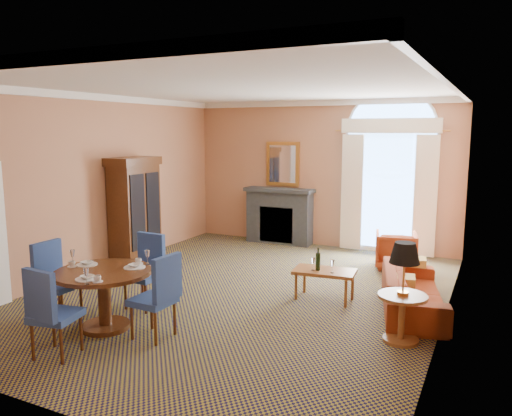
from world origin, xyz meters
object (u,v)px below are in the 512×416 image
at_px(dining_table, 104,286).
at_px(armchair, 396,250).
at_px(armoire, 135,213).
at_px(side_table, 403,280).
at_px(coffee_table, 324,272).
at_px(sofa, 413,290).

relative_size(dining_table, armchair, 1.65).
distance_m(armoire, side_table, 5.53).
distance_m(dining_table, side_table, 3.77).
height_order(armchair, coffee_table, coffee_table).
relative_size(armoire, side_table, 1.69).
xyz_separation_m(dining_table, sofa, (3.49, 2.44, -0.28)).
xyz_separation_m(dining_table, coffee_table, (2.20, 2.32, -0.14)).
relative_size(armoire, coffee_table, 2.11).
xyz_separation_m(dining_table, armchair, (2.84, 4.61, -0.23)).
relative_size(dining_table, sofa, 0.61).
height_order(coffee_table, side_table, side_table).
distance_m(dining_table, coffee_table, 3.20).
distance_m(coffee_table, side_table, 1.73).
xyz_separation_m(armchair, side_table, (0.70, -3.32, 0.44)).
height_order(armoire, side_table, armoire).
relative_size(sofa, side_table, 1.67).
bearing_deg(dining_table, coffee_table, 46.56).
bearing_deg(side_table, coffee_table, 142.29).
xyz_separation_m(sofa, side_table, (0.05, -1.15, 0.48)).
distance_m(armoire, sofa, 5.33).
bearing_deg(dining_table, armchair, 58.33).
relative_size(sofa, armchair, 2.70).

